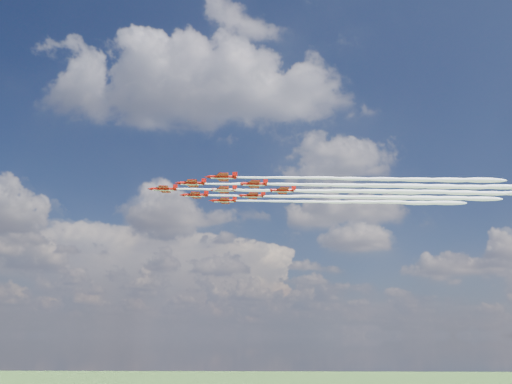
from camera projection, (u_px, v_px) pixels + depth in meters
jet_lead at (304, 191)px, 163.67m from camera, size 98.45×12.04×2.44m
jet_row2_port at (338, 185)px, 157.53m from camera, size 98.45×12.04×2.44m
jet_row2_starb at (330, 197)px, 170.61m from camera, size 98.45×12.04×2.44m
jet_row3_port at (374, 179)px, 151.38m from camera, size 98.45×12.04×2.44m
jet_row3_centre at (363, 191)px, 164.46m from camera, size 98.45×12.04×2.44m
jet_row3_starb at (353, 202)px, 177.54m from camera, size 98.45×12.04×2.44m
jet_row4_port at (398, 186)px, 158.31m from camera, size 98.45×12.04×2.44m
jet_row4_starb at (386, 197)px, 171.39m from camera, size 98.45×12.04×2.44m
jet_tail at (421, 192)px, 165.25m from camera, size 98.45×12.04×2.44m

